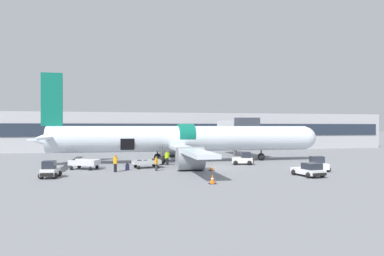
# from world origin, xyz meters

# --- Properties ---
(ground_plane) EXTENTS (500.00, 500.00, 0.00)m
(ground_plane) POSITION_xyz_m (0.00, 0.00, 0.00)
(ground_plane) COLOR slate
(terminal_strip) EXTENTS (93.16, 13.88, 7.47)m
(terminal_strip) POSITION_xyz_m (0.00, 35.07, 3.74)
(terminal_strip) COLOR #B2B2B7
(terminal_strip) RESTS_ON ground_plane
(jet_bridge_stub) EXTENTS (3.40, 11.91, 6.02)m
(jet_bridge_stub) POSITION_xyz_m (7.85, 13.45, 4.42)
(jet_bridge_stub) COLOR #4C4C51
(jet_bridge_stub) RESTS_ON ground_plane
(airplane) EXTENTS (38.27, 34.91, 11.34)m
(airplane) POSITION_xyz_m (-2.22, 6.83, 2.99)
(airplane) COLOR silver
(airplane) RESTS_ON ground_plane
(baggage_tug_lead) EXTENTS (2.38, 3.47, 1.31)m
(baggage_tug_lead) POSITION_xyz_m (7.23, -8.53, 0.59)
(baggage_tug_lead) COLOR white
(baggage_tug_lead) RESTS_ON ground_plane
(baggage_tug_mid) EXTENTS (2.85, 2.25, 1.56)m
(baggage_tug_mid) POSITION_xyz_m (4.74, 2.40, 0.66)
(baggage_tug_mid) COLOR silver
(baggage_tug_mid) RESTS_ON ground_plane
(baggage_tug_rear) EXTENTS (2.37, 2.64, 1.53)m
(baggage_tug_rear) POSITION_xyz_m (10.35, -5.06, 0.65)
(baggage_tug_rear) COLOR white
(baggage_tug_rear) RESTS_ON ground_plane
(baggage_tug_spare) EXTENTS (1.85, 2.47, 1.61)m
(baggage_tug_spare) POSITION_xyz_m (-16.58, -4.40, 0.66)
(baggage_tug_spare) COLOR white
(baggage_tug_spare) RESTS_ON ground_plane
(baggage_cart_loading) EXTENTS (4.12, 2.48, 1.01)m
(baggage_cart_loading) POSITION_xyz_m (-7.24, 1.38, 0.50)
(baggage_cart_loading) COLOR #B7BABF
(baggage_cart_loading) RESTS_ON ground_plane
(baggage_cart_queued) EXTENTS (4.05, 2.79, 1.07)m
(baggage_cart_queued) POSITION_xyz_m (-14.02, 1.52, 0.52)
(baggage_cart_queued) COLOR silver
(baggage_cart_queued) RESTS_ON ground_plane
(ground_crew_loader_a) EXTENTS (0.63, 0.48, 1.81)m
(ground_crew_loader_a) POSITION_xyz_m (-4.59, 3.69, 0.95)
(ground_crew_loader_a) COLOR black
(ground_crew_loader_a) RESTS_ON ground_plane
(ground_crew_loader_b) EXTENTS (0.60, 0.57, 1.82)m
(ground_crew_loader_b) POSITION_xyz_m (-2.91, 3.82, 0.96)
(ground_crew_loader_b) COLOR black
(ground_crew_loader_b) RESTS_ON ground_plane
(ground_crew_driver) EXTENTS (0.44, 0.53, 1.53)m
(ground_crew_driver) POSITION_xyz_m (-6.48, -1.44, 0.81)
(ground_crew_driver) COLOR #2D2D33
(ground_crew_driver) RESTS_ON ground_plane
(ground_crew_supervisor) EXTENTS (0.55, 0.62, 1.83)m
(ground_crew_supervisor) POSITION_xyz_m (-10.75, -1.48, 0.96)
(ground_crew_supervisor) COLOR black
(ground_crew_supervisor) RESTS_ON ground_plane
(ground_crew_helper) EXTENTS (0.39, 0.58, 1.67)m
(ground_crew_helper) POSITION_xyz_m (-3.05, 0.85, 0.88)
(ground_crew_helper) COLOR black
(ground_crew_helper) RESTS_ON ground_plane
(suitcase_on_tarmac_upright) EXTENTS (0.44, 0.36, 0.77)m
(suitcase_on_tarmac_upright) POSITION_xyz_m (-9.49, -0.42, 0.33)
(suitcase_on_tarmac_upright) COLOR #1E2347
(suitcase_on_tarmac_upright) RESTS_ON ground_plane
(safety_cone_nose) EXTENTS (0.55, 0.55, 0.73)m
(safety_cone_nose) POSITION_xyz_m (17.62, 6.14, 0.34)
(safety_cone_nose) COLOR black
(safety_cone_nose) RESTS_ON ground_plane
(safety_cone_engine_left) EXTENTS (0.62, 0.62, 0.77)m
(safety_cone_engine_left) POSITION_xyz_m (-2.82, -10.61, 0.36)
(safety_cone_engine_left) COLOR black
(safety_cone_engine_left) RESTS_ON ground_plane
(safety_cone_wingtip) EXTENTS (0.57, 0.57, 0.64)m
(safety_cone_wingtip) POSITION_xyz_m (-0.64, -2.38, 0.30)
(safety_cone_wingtip) COLOR black
(safety_cone_wingtip) RESTS_ON ground_plane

